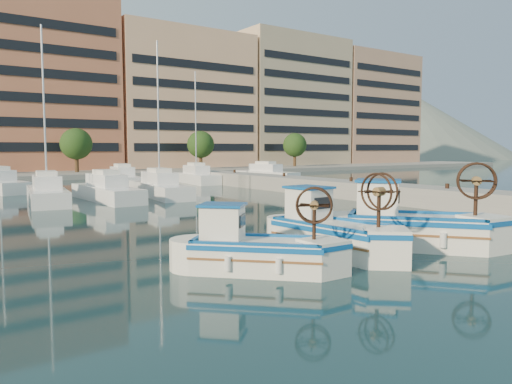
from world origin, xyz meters
name	(u,v)px	position (x,y,z in m)	size (l,w,h in m)	color
ground	(377,249)	(0.00, 0.00, 0.00)	(300.00, 300.00, 0.00)	#1A3E45
quay	(419,196)	(13.00, 8.00, 0.60)	(3.00, 60.00, 1.20)	gray
waterfront	(89,99)	(9.23, 65.04, 11.10)	(180.00, 40.00, 25.60)	gray
hill_east	(405,158)	(140.00, 110.00, 0.00)	(160.00, 160.00, 50.00)	slate
yacht_marina	(85,188)	(-2.36, 27.90, 0.53)	(41.85, 22.61, 11.50)	white
fishing_boat_a	(254,249)	(-5.55, -0.24, 0.70)	(3.90, 3.91, 2.53)	white
fishing_boat_b	(331,231)	(-1.94, 0.36, 0.79)	(2.21, 4.69, 2.88)	white
fishing_boat_c	(411,224)	(1.16, -0.55, 0.86)	(4.59, 5.02, 3.14)	white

